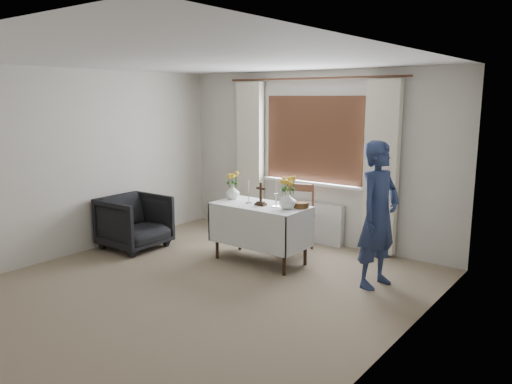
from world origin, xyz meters
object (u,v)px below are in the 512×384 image
(wooden_cross, at_px, (261,194))
(flower_vase_left, at_px, (233,192))
(wooden_chair, at_px, (296,219))
(altar_table, at_px, (260,233))
(person, at_px, (378,215))
(armchair, at_px, (135,222))
(flower_vase_right, at_px, (287,200))

(wooden_cross, xyz_separation_m, flower_vase_left, (-0.54, 0.09, -0.05))
(wooden_chair, bearing_deg, wooden_cross, -114.63)
(altar_table, relative_size, wooden_cross, 4.23)
(wooden_chair, bearing_deg, altar_table, -117.40)
(wooden_cross, bearing_deg, altar_table, 132.52)
(flower_vase_left, bearing_deg, person, 1.91)
(armchair, bearing_deg, wooden_cross, -73.80)
(person, height_order, flower_vase_right, person)
(wooden_cross, bearing_deg, person, 5.51)
(altar_table, height_order, armchair, altar_table)
(armchair, relative_size, flower_vase_right, 3.88)
(wooden_chair, relative_size, flower_vase_left, 4.81)
(altar_table, bearing_deg, wooden_chair, 78.57)
(altar_table, relative_size, flower_vase_right, 5.78)
(wooden_cross, height_order, flower_vase_left, wooden_cross)
(person, xyz_separation_m, flower_vase_right, (-1.14, -0.12, 0.04))
(flower_vase_right, bearing_deg, person, 5.92)
(wooden_chair, height_order, flower_vase_right, flower_vase_right)
(wooden_chair, bearing_deg, flower_vase_right, -82.37)
(person, relative_size, flower_vase_right, 7.72)
(armchair, xyz_separation_m, wooden_cross, (1.80, 0.58, 0.53))
(wooden_chair, distance_m, flower_vase_left, 0.96)
(wooden_chair, distance_m, armchair, 2.28)
(wooden_chair, xyz_separation_m, flower_vase_left, (-0.65, -0.58, 0.39))
(armchair, relative_size, wooden_cross, 2.84)
(wooden_cross, relative_size, flower_vase_right, 1.37)
(armchair, distance_m, person, 3.43)
(person, bearing_deg, flower_vase_right, 106.24)
(wooden_chair, distance_m, wooden_cross, 0.81)
(altar_table, xyz_separation_m, armchair, (-1.77, -0.61, -0.00))
(wooden_chair, bearing_deg, armchair, -162.60)
(altar_table, xyz_separation_m, person, (1.55, 0.13, 0.45))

